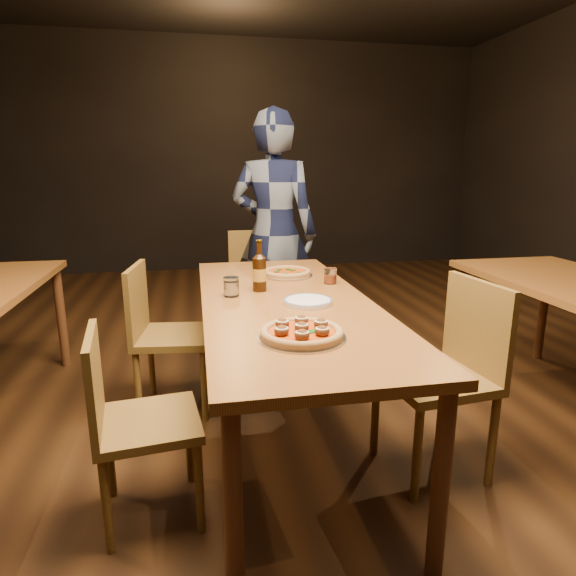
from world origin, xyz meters
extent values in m
plane|color=black|center=(0.00, 0.00, 0.00)|extent=(9.00, 9.00, 0.00)
plane|color=black|center=(0.00, 4.50, 1.50)|extent=(7.00, 0.00, 7.00)
cube|color=brown|center=(0.00, 0.00, 0.73)|extent=(0.80, 2.00, 0.04)
cylinder|color=#593119|center=(-0.34, -0.94, 0.35)|extent=(0.06, 0.06, 0.71)
cylinder|color=#593119|center=(-0.34, 0.94, 0.35)|extent=(0.06, 0.06, 0.71)
cylinder|color=#593119|center=(0.34, -0.94, 0.35)|extent=(0.06, 0.06, 0.71)
cylinder|color=#593119|center=(0.34, 0.94, 0.35)|extent=(0.06, 0.06, 0.71)
cylinder|color=#593119|center=(-1.36, 1.24, 0.35)|extent=(0.06, 0.06, 0.71)
cylinder|color=#593119|center=(1.36, 0.74, 0.35)|extent=(0.06, 0.06, 0.71)
cylinder|color=#593119|center=(2.04, 0.74, 0.35)|extent=(0.06, 0.06, 0.71)
cylinder|color=#B7B7BF|center=(-0.04, -0.54, 0.75)|extent=(0.33, 0.33, 0.01)
cylinder|color=tan|center=(-0.04, -0.54, 0.76)|extent=(0.31, 0.31, 0.02)
torus|color=tan|center=(-0.04, -0.54, 0.77)|extent=(0.31, 0.31, 0.03)
cylinder|color=#B0240A|center=(-0.04, -0.54, 0.78)|extent=(0.25, 0.25, 0.00)
cylinder|color=#B7B7BF|center=(0.10, 0.52, 0.75)|extent=(0.30, 0.30, 0.01)
cylinder|color=tan|center=(0.10, 0.52, 0.76)|extent=(0.27, 0.27, 0.02)
torus|color=tan|center=(0.10, 0.52, 0.77)|extent=(0.28, 0.28, 0.03)
cylinder|color=#B0240A|center=(0.10, 0.52, 0.78)|extent=(0.21, 0.21, 0.00)
cylinder|color=white|center=(0.09, -0.09, 0.76)|extent=(0.23, 0.23, 0.02)
cylinder|color=black|center=(-0.10, 0.19, 0.84)|extent=(0.07, 0.07, 0.17)
cylinder|color=black|center=(-0.10, 0.19, 0.97)|extent=(0.03, 0.03, 0.09)
cylinder|color=gold|center=(-0.10, 0.19, 0.84)|extent=(0.07, 0.07, 0.06)
cylinder|color=white|center=(-0.25, 0.11, 0.80)|extent=(0.08, 0.08, 0.10)
cylinder|color=#9D3711|center=(0.30, 0.28, 0.79)|extent=(0.07, 0.07, 0.09)
imported|color=black|center=(0.16, 1.33, 0.89)|extent=(0.77, 0.65, 1.78)
camera|label=1|loc=(-0.41, -2.20, 1.36)|focal=30.00mm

